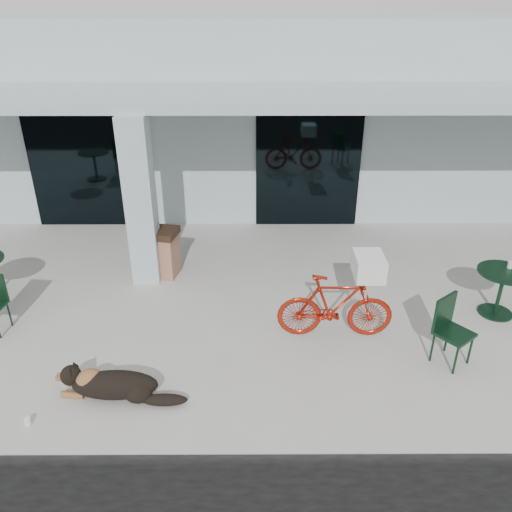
{
  "coord_description": "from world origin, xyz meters",
  "views": [
    {
      "loc": [
        0.55,
        -6.2,
        4.75
      ],
      "look_at": [
        0.58,
        1.25,
        1.0
      ],
      "focal_mm": 35.0,
      "sensor_mm": 36.0,
      "label": 1
    }
  ],
  "objects_px": {
    "cafe_table_far": "(500,293)",
    "trash_receptacle": "(164,252)",
    "dog": "(115,384)",
    "bicycle": "(335,306)",
    "cafe_chair_far_a": "(454,333)"
  },
  "relations": [
    {
      "from": "bicycle",
      "to": "trash_receptacle",
      "type": "height_order",
      "value": "bicycle"
    },
    {
      "from": "bicycle",
      "to": "dog",
      "type": "bearing_deg",
      "value": 115.23
    },
    {
      "from": "cafe_table_far",
      "to": "cafe_chair_far_a",
      "type": "xyz_separation_m",
      "value": [
        -1.26,
        -1.3,
        0.11
      ]
    },
    {
      "from": "cafe_table_far",
      "to": "cafe_chair_far_a",
      "type": "height_order",
      "value": "cafe_chair_far_a"
    },
    {
      "from": "cafe_table_far",
      "to": "dog",
      "type": "bearing_deg",
      "value": -161.47
    },
    {
      "from": "dog",
      "to": "trash_receptacle",
      "type": "distance_m",
      "value": 3.46
    },
    {
      "from": "dog",
      "to": "trash_receptacle",
      "type": "xyz_separation_m",
      "value": [
        0.12,
        3.45,
        0.26
      ]
    },
    {
      "from": "cafe_table_far",
      "to": "trash_receptacle",
      "type": "distance_m",
      "value": 6.07
    },
    {
      "from": "cafe_table_far",
      "to": "cafe_chair_far_a",
      "type": "bearing_deg",
      "value": -134.01
    },
    {
      "from": "dog",
      "to": "cafe_chair_far_a",
      "type": "bearing_deg",
      "value": 15.04
    },
    {
      "from": "bicycle",
      "to": "trash_receptacle",
      "type": "distance_m",
      "value": 3.65
    },
    {
      "from": "dog",
      "to": "cafe_chair_far_a",
      "type": "distance_m",
      "value": 4.83
    },
    {
      "from": "cafe_table_far",
      "to": "trash_receptacle",
      "type": "xyz_separation_m",
      "value": [
        -5.9,
        1.43,
        0.07
      ]
    },
    {
      "from": "dog",
      "to": "trash_receptacle",
      "type": "relative_size",
      "value": 1.4
    },
    {
      "from": "cafe_chair_far_a",
      "to": "bicycle",
      "type": "bearing_deg",
      "value": 118.87
    }
  ]
}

